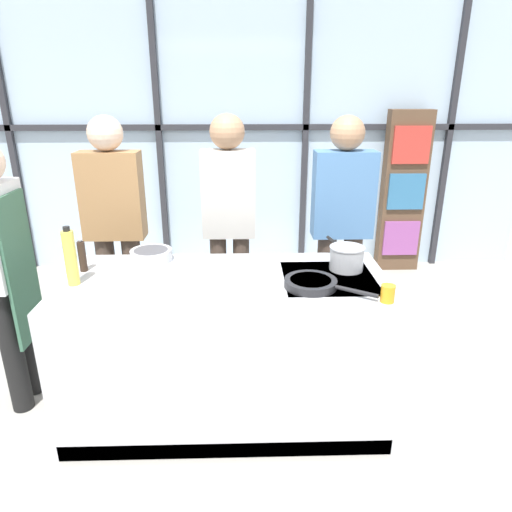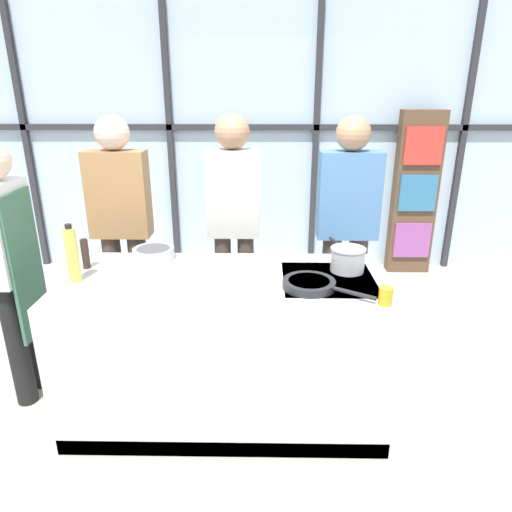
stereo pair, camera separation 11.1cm
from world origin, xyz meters
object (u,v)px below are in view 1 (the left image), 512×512
(spectator_far_left, at_px, (115,221))
(spectator_center_right, at_px, (342,219))
(mixing_bowl, at_px, (151,255))
(juice_glass_near, at_px, (388,293))
(white_plate, at_px, (152,299))
(frying_pan, at_px, (312,283))
(pepper_grinder, at_px, (82,256))
(chef, at_px, (4,263))
(spectator_center_left, at_px, (229,216))
(saucepan, at_px, (346,257))
(oil_bottle, at_px, (71,258))

(spectator_far_left, bearing_deg, spectator_center_right, -180.00)
(spectator_center_right, bearing_deg, mixing_bowl, 22.96)
(spectator_center_right, relative_size, juice_glass_near, 19.33)
(white_plate, height_order, mixing_bowl, mixing_bowl)
(juice_glass_near, bearing_deg, spectator_center_right, 89.69)
(spectator_far_left, xyz_separation_m, frying_pan, (1.32, -0.99, -0.08))
(spectator_center_right, relative_size, pepper_grinder, 8.38)
(chef, distance_m, spectator_far_left, 0.86)
(mixing_bowl, height_order, pepper_grinder, pepper_grinder)
(spectator_far_left, distance_m, white_plate, 1.24)
(spectator_center_left, bearing_deg, saucepan, 134.27)
(chef, bearing_deg, spectator_far_left, 147.64)
(frying_pan, xyz_separation_m, mixing_bowl, (-0.95, 0.44, 0.01))
(spectator_center_right, distance_m, oil_bottle, 1.91)
(spectator_center_left, xyz_separation_m, mixing_bowl, (-0.48, -0.56, -0.10))
(spectator_center_left, height_order, juice_glass_near, spectator_center_left)
(white_plate, height_order, oil_bottle, oil_bottle)
(saucepan, distance_m, juice_glass_near, 0.46)
(chef, relative_size, juice_glass_near, 18.31)
(pepper_grinder, bearing_deg, frying_pan, -11.67)
(pepper_grinder, bearing_deg, saucepan, -0.64)
(spectator_far_left, bearing_deg, saucepan, 154.69)
(chef, xyz_separation_m, pepper_grinder, (0.46, 0.01, 0.04))
(chef, relative_size, pepper_grinder, 7.94)
(frying_pan, xyz_separation_m, oil_bottle, (-1.31, 0.07, 0.13))
(spectator_center_right, xyz_separation_m, saucepan, (-0.12, -0.74, -0.03))
(saucepan, bearing_deg, chef, 179.73)
(white_plate, bearing_deg, juice_glass_near, -2.40)
(spectator_center_right, xyz_separation_m, juice_glass_near, (-0.01, -1.19, -0.06))
(mixing_bowl, bearing_deg, spectator_far_left, 123.28)
(chef, relative_size, frying_pan, 3.55)
(oil_bottle, bearing_deg, spectator_center_right, 28.73)
(spectator_center_left, distance_m, pepper_grinder, 1.11)
(oil_bottle, bearing_deg, saucepan, 6.64)
(chef, bearing_deg, mixing_bowl, 101.66)
(spectator_center_right, height_order, pepper_grinder, spectator_center_right)
(frying_pan, xyz_separation_m, saucepan, (0.24, 0.26, 0.05))
(spectator_far_left, height_order, frying_pan, spectator_far_left)
(spectator_center_right, xyz_separation_m, white_plate, (-1.21, -1.14, -0.10))
(frying_pan, relative_size, white_plate, 2.07)
(spectator_far_left, relative_size, white_plate, 7.77)
(spectator_far_left, relative_size, saucepan, 4.65)
(frying_pan, height_order, saucepan, saucepan)
(spectator_center_left, bearing_deg, spectator_far_left, -0.00)
(chef, distance_m, juice_glass_near, 2.19)
(oil_bottle, bearing_deg, frying_pan, -3.24)
(chef, xyz_separation_m, saucepan, (2.02, -0.01, 0.02))
(spectator_center_left, bearing_deg, juice_glass_near, 125.14)
(spectator_center_right, relative_size, saucepan, 4.64)
(juice_glass_near, bearing_deg, mixing_bowl, 154.38)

